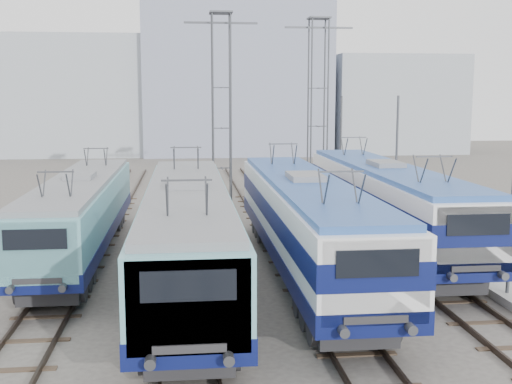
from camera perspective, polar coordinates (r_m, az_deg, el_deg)
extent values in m
plane|color=#514C47|center=(19.51, 0.81, -12.34)|extent=(160.00, 160.00, 0.00)
cube|color=#9E9E99|center=(29.71, 18.79, -5.20)|extent=(4.00, 70.00, 0.30)
cube|color=#0A1145|center=(28.67, -15.18, -3.13)|extent=(2.71, 17.11, 0.57)
cube|color=#61A2AD|center=(28.47, -15.27, -0.88)|extent=(2.66, 17.11, 1.71)
cube|color=#61A2AD|center=(20.57, -18.78, -5.03)|extent=(2.45, 0.67, 1.94)
cube|color=slate|center=(28.34, -15.35, 1.02)|extent=(2.45, 16.42, 0.19)
cube|color=#262628|center=(23.38, -17.26, -7.62)|extent=(2.00, 3.42, 0.64)
cube|color=#262628|center=(34.35, -13.69, -2.40)|extent=(2.00, 3.42, 0.64)
cube|color=#0A1145|center=(23.17, -6.10, -5.34)|extent=(2.95, 18.67, 0.62)
cube|color=#61A2AD|center=(22.91, -6.14, -2.31)|extent=(2.90, 18.67, 1.87)
cube|color=#61A2AD|center=(14.24, -5.99, -9.77)|extent=(2.67, 0.73, 2.12)
cube|color=slate|center=(22.74, -6.19, 0.26)|extent=(2.67, 17.93, 0.21)
cube|color=#262628|center=(17.45, -5.96, -12.69)|extent=(2.18, 3.73, 0.70)
cube|color=#262628|center=(29.41, -6.13, -3.93)|extent=(2.18, 3.73, 0.70)
cube|color=#0A1145|center=(24.89, 4.33, -4.33)|extent=(2.97, 18.75, 0.63)
cube|color=white|center=(24.65, 4.36, -1.50)|extent=(2.92, 18.75, 1.88)
cube|color=#0A1145|center=(24.66, 4.36, -1.62)|extent=(2.96, 18.77, 0.73)
cube|color=white|center=(16.14, 10.31, -7.64)|extent=(2.68, 0.73, 2.13)
cube|color=#294F95|center=(24.49, 4.39, 0.90)|extent=(2.68, 18.00, 0.21)
cube|color=#262628|center=(19.23, 7.79, -10.69)|extent=(2.19, 3.75, 0.70)
cube|color=#262628|center=(31.08, 2.20, -3.21)|extent=(2.19, 3.75, 0.70)
cube|color=#0A1145|center=(30.00, 11.32, -2.27)|extent=(2.97, 18.80, 0.63)
cube|color=white|center=(29.80, 11.39, 0.10)|extent=(2.92, 18.80, 1.88)
cube|color=#0A1145|center=(29.80, 11.39, 0.00)|extent=(2.96, 18.82, 0.73)
cube|color=white|center=(21.54, 18.66, -3.87)|extent=(2.69, 0.73, 2.13)
cube|color=#294F95|center=(29.67, 11.45, 2.09)|extent=(2.69, 18.04, 0.21)
cube|color=#262628|center=(24.43, 15.72, -6.77)|extent=(2.19, 3.76, 0.70)
cube|color=#262628|center=(36.06, 8.29, -1.67)|extent=(2.19, 3.76, 0.70)
cylinder|color=#3F4247|center=(39.60, -3.84, 7.08)|extent=(0.10, 0.10, 12.00)
cylinder|color=#3F4247|center=(39.66, -2.24, 7.10)|extent=(0.10, 0.10, 12.00)
cylinder|color=#3F4247|center=(40.70, -3.90, 7.12)|extent=(0.10, 0.10, 12.00)
cylinder|color=#3F4247|center=(40.76, -2.35, 7.13)|extent=(0.10, 0.10, 12.00)
cube|color=#3F4247|center=(40.42, -3.14, 14.79)|extent=(4.50, 0.12, 0.12)
cylinder|color=#3F4247|center=(42.37, 4.93, 7.16)|extent=(0.10, 0.10, 12.00)
cylinder|color=#3F4247|center=(42.60, 6.39, 7.15)|extent=(0.10, 0.10, 12.00)
cylinder|color=#3F4247|center=(43.45, 4.65, 7.19)|extent=(0.10, 0.10, 12.00)
cylinder|color=#3F4247|center=(43.67, 6.08, 7.18)|extent=(0.10, 0.10, 12.00)
cube|color=#3F4247|center=(43.24, 5.62, 14.34)|extent=(4.50, 0.12, 0.12)
cylinder|color=#3F4247|center=(34.07, 12.36, 2.48)|extent=(0.12, 0.12, 7.00)
cylinder|color=#3F4247|center=(45.55, 7.55, 4.06)|extent=(0.12, 0.12, 7.00)
cube|color=#99A2AB|center=(80.96, -14.78, 8.22)|extent=(18.00, 12.00, 14.00)
cube|color=#8289A2|center=(80.37, -1.85, 9.92)|extent=(22.00, 14.00, 18.00)
cube|color=#99A2AB|center=(84.31, 11.97, 7.63)|extent=(16.00, 12.00, 12.00)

